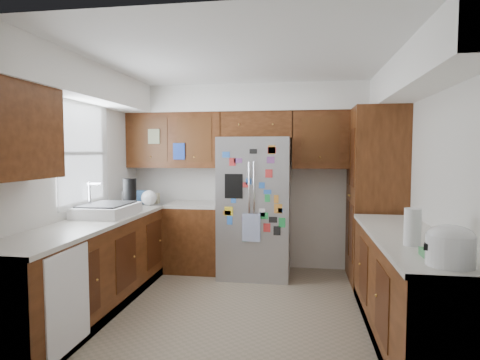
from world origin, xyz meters
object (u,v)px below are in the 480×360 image
object	(u,v)px
pantry	(375,196)
fridge	(255,207)
paper_towel	(413,227)
rice_cooker	(450,244)

from	to	relation	value
pantry	fridge	distance (m)	1.51
paper_towel	rice_cooker	bearing A→B (deg)	-80.76
rice_cooker	paper_towel	size ratio (longest dim) A/B	1.06
pantry	paper_towel	distance (m)	2.01
rice_cooker	paper_towel	bearing A→B (deg)	99.24
fridge	rice_cooker	size ratio (longest dim) A/B	6.12
paper_towel	pantry	bearing A→B (deg)	87.57
pantry	fridge	size ratio (longest dim) A/B	1.19
pantry	rice_cooker	distance (m)	2.53
pantry	paper_towel	bearing A→B (deg)	-92.43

